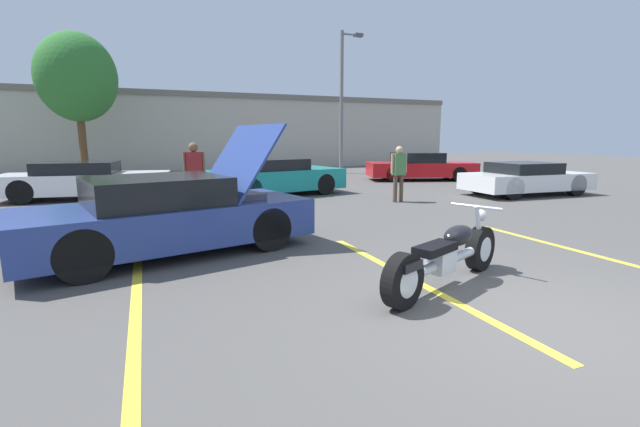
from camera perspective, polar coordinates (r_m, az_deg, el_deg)
The scene contains 15 objects.
ground_plane at distance 4.98m, azimuth 27.14°, elevation -12.58°, with size 80.00×80.00×0.00m, color #514F4C.
parking_stripe_foreground at distance 4.82m, azimuth -23.41°, elevation -13.00°, with size 0.12×4.63×0.01m, color yellow.
parking_stripe_middle at distance 5.75m, azimuth 12.38°, elevation -8.66°, with size 0.12×4.63×0.01m, color yellow.
parking_stripe_back at distance 8.06m, azimuth 32.37°, elevation -4.60°, with size 0.12×4.63×0.01m, color yellow.
far_building at distance 27.62m, azimuth -14.99°, elevation 10.77°, with size 32.00×4.20×4.40m.
light_pole at distance 22.47m, azimuth 3.09°, elevation 15.34°, with size 1.21×0.28×7.06m.
tree_background at distance 22.43m, azimuth -29.70°, elevation 15.46°, with size 3.34×3.34×6.38m.
motorcycle at distance 5.51m, azimuth 16.49°, elevation -5.52°, with size 2.39×1.21×0.94m.
show_car_hood_open at distance 7.24m, azimuth -19.41°, elevation -0.16°, with size 4.68×2.89×2.06m.
parked_car_mid_left_row at distance 13.89m, azimuth -5.94°, elevation 4.86°, with size 4.53×2.74×1.18m.
parked_car_left_row at distance 14.71m, azimuth -28.86°, elevation 3.86°, with size 4.90×2.33×1.12m.
parked_car_mid_right_row at distance 19.30m, azimuth 13.20°, elevation 6.06°, with size 4.88×3.04×1.20m.
parked_car_right_row at distance 15.38m, azimuth 25.75°, elevation 4.19°, with size 4.15×1.92×1.05m.
spectator_near_motorcycle at distance 12.48m, azimuth 10.46°, elevation 5.82°, with size 0.52×0.21×1.60m.
spectator_by_show_car at distance 10.84m, azimuth -16.41°, elevation 5.40°, with size 0.52×0.23×1.72m.
Camera 1 is at (-3.59, -2.93, 1.82)m, focal length 24.00 mm.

